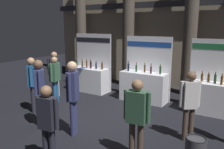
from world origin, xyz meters
TOP-DOWN VIEW (x-y plane):
  - ground_plane at (0.00, 0.00)m, footprint 24.00×24.00m
  - hall_colonnade at (-0.00, 4.31)m, footprint 11.24×1.10m
  - exhibitor_booth_0 at (-2.19, 2.11)m, footprint 1.71×0.72m
  - exhibitor_booth_1 at (0.25, 2.10)m, footprint 1.71×0.66m
  - exhibitor_booth_2 at (2.67, 2.08)m, footprint 1.86×0.66m
  - visitor_0 at (0.41, -2.54)m, footprint 0.50×0.24m
  - visitor_1 at (-1.13, -1.38)m, footprint 0.43×0.41m
  - visitor_2 at (2.37, -0.06)m, footprint 0.41×0.36m
  - visitor_3 at (-2.21, -0.72)m, footprint 0.37×0.38m
  - visitor_5 at (-2.26, 0.28)m, footprint 0.33×0.55m
  - visitor_6 at (1.71, -1.45)m, footprint 0.56×0.27m
  - visitor_7 at (-0.09, -1.27)m, footprint 0.32×0.46m
  - visitor_9 at (-2.81, 0.82)m, footprint 0.40×0.43m

SIDE VIEW (x-z plane):
  - ground_plane at x=0.00m, z-range 0.00..0.00m
  - exhibitor_booth_2 at x=2.67m, z-range -0.55..1.71m
  - exhibitor_booth_0 at x=-2.19m, z-range -0.57..1.75m
  - exhibitor_booth_1 at x=0.25m, z-range -0.53..1.75m
  - visitor_0 at x=0.41m, z-range 0.13..1.73m
  - visitor_5 at x=-2.26m, z-range 0.15..1.77m
  - visitor_2 at x=2.37m, z-range 0.14..1.79m
  - visitor_6 at x=1.71m, z-range 0.16..1.83m
  - visitor_3 at x=-2.21m, z-range 0.15..1.86m
  - visitor_9 at x=-2.81m, z-range 0.16..1.86m
  - visitor_1 at x=-1.13m, z-range 0.18..1.99m
  - visitor_7 at x=-0.09m, z-range 0.17..2.01m
  - hall_colonnade at x=0.00m, z-range -0.05..6.31m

